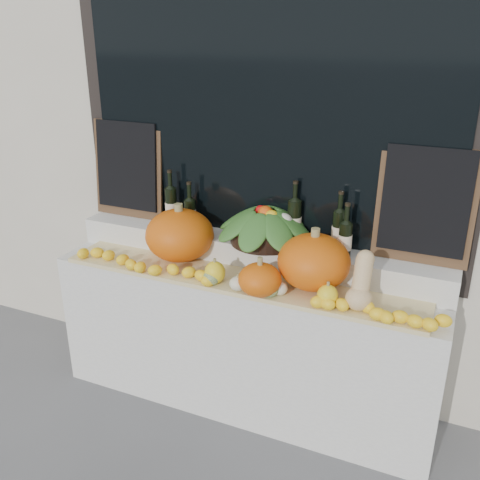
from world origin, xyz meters
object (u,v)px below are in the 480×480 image
(pumpkin_right, at_px, (314,262))
(produce_bowl, at_px, (265,225))
(butternut_squash, at_px, (361,284))
(wine_bottle_tall, at_px, (294,221))
(pumpkin_left, at_px, (180,235))

(pumpkin_right, xyz_separation_m, produce_bowl, (-0.35, 0.19, 0.09))
(butternut_squash, bearing_deg, pumpkin_right, 157.88)
(produce_bowl, height_order, wine_bottle_tall, wine_bottle_tall)
(pumpkin_left, xyz_separation_m, wine_bottle_tall, (0.64, 0.21, 0.11))
(pumpkin_right, distance_m, wine_bottle_tall, 0.34)
(butternut_squash, bearing_deg, wine_bottle_tall, 142.87)
(pumpkin_right, bearing_deg, wine_bottle_tall, 128.59)
(pumpkin_left, xyz_separation_m, pumpkin_right, (0.84, -0.04, -0.01))
(butternut_squash, bearing_deg, pumpkin_left, 172.23)
(pumpkin_right, bearing_deg, butternut_squash, -22.12)
(pumpkin_right, bearing_deg, produce_bowl, 152.04)
(butternut_squash, distance_m, wine_bottle_tall, 0.61)
(pumpkin_left, relative_size, butternut_squash, 1.44)
(pumpkin_right, height_order, butternut_squash, pumpkin_right)
(pumpkin_left, distance_m, produce_bowl, 0.52)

